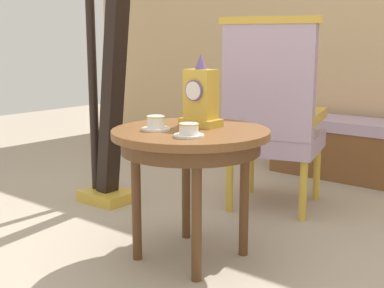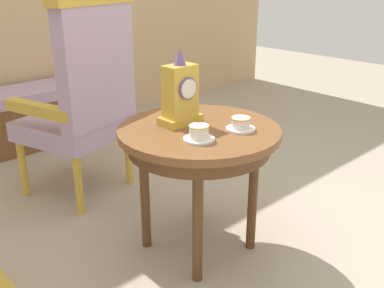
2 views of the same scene
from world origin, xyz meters
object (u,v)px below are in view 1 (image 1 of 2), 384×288
teacup_left (156,124)px  teacup_right (189,131)px  side_table (191,145)px  harp (107,85)px  armchair (272,113)px  mantel_clock (200,98)px  window_bench (346,148)px

teacup_left → teacup_right: (0.22, -0.03, -0.00)m
side_table → teacup_left: size_ratio=5.56×
side_table → harp: (-0.94, 0.33, 0.20)m
harp → armchair: bearing=31.0°
mantel_clock → window_bench: size_ratio=0.30×
mantel_clock → harp: harp is taller
teacup_left → armchair: bearing=88.1°
armchair → window_bench: (0.03, 1.02, -0.37)m
mantel_clock → harp: size_ratio=0.18×
side_table → window_bench: bearing=91.3°
side_table → teacup_left: bearing=-134.2°
harp → window_bench: bearing=59.9°
mantel_clock → window_bench: bearing=90.7°
mantel_clock → armchair: 0.77m
mantel_clock → armchair: armchair is taller
teacup_right → armchair: armchair is taller
teacup_right → harp: (-1.05, 0.48, 0.10)m
teacup_left → mantel_clock: mantel_clock is taller
teacup_right → mantel_clock: bearing=118.4°
teacup_left → window_bench: teacup_left is taller
side_table → armchair: size_ratio=0.63×
harp → teacup_left: bearing=-28.4°
teacup_right → armchair: (-0.19, 0.99, -0.05)m
teacup_left → side_table: bearing=45.8°
armchair → mantel_clock: bearing=-85.7°
harp → side_table: bearing=-19.6°
mantel_clock → harp: 0.94m
teacup_left → harp: 0.94m
mantel_clock → harp: bearing=165.5°
armchair → teacup_right: bearing=-79.3°
teacup_left → armchair: (0.03, 0.96, -0.05)m
window_bench → harp: bearing=-120.1°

